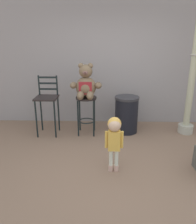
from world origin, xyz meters
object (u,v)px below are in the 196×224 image
(bar_stool_with_teddy, at_px, (86,107))
(trash_bin, at_px, (126,114))
(teddy_bear, at_px, (86,85))
(lamppost, at_px, (192,81))
(bar_chair_empty, at_px, (47,101))
(child_walking, at_px, (114,133))

(bar_stool_with_teddy, distance_m, trash_bin, 0.87)
(teddy_bear, relative_size, lamppost, 0.24)
(trash_bin, bearing_deg, bar_chair_empty, -175.24)
(bar_stool_with_teddy, distance_m, bar_chair_empty, 0.81)
(teddy_bear, distance_m, bar_chair_empty, 0.86)
(bar_stool_with_teddy, bearing_deg, child_walking, -69.99)
(bar_stool_with_teddy, xyz_separation_m, teddy_bear, (0.00, -0.03, 0.47))
(bar_stool_with_teddy, distance_m, teddy_bear, 0.47)
(child_walking, height_order, lamppost, lamppost)
(lamppost, bearing_deg, teddy_bear, -176.67)
(child_walking, relative_size, trash_bin, 1.10)
(teddy_bear, xyz_separation_m, trash_bin, (0.84, 0.15, -0.65))
(teddy_bear, height_order, lamppost, lamppost)
(teddy_bear, bearing_deg, trash_bin, 10.24)
(lamppost, bearing_deg, bar_stool_with_teddy, -177.53)
(lamppost, bearing_deg, trash_bin, 178.68)
(child_walking, bearing_deg, lamppost, 94.32)
(teddy_bear, xyz_separation_m, child_walking, (0.51, -1.38, -0.42))
(trash_bin, bearing_deg, lamppost, -1.32)
(teddy_bear, height_order, bar_chair_empty, teddy_bear)
(child_walking, distance_m, lamppost, 2.24)
(bar_stool_with_teddy, relative_size, child_walking, 0.93)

